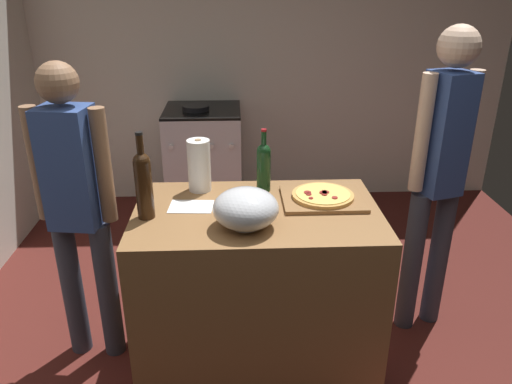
% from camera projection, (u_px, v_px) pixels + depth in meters
% --- Properties ---
extents(ground_plane, '(4.42, 3.48, 0.02)m').
position_uv_depth(ground_plane, '(267.00, 278.00, 3.48)').
color(ground_plane, '#511E19').
extents(kitchen_wall_rear, '(4.42, 0.10, 2.60)m').
position_uv_depth(kitchen_wall_rear, '(257.00, 55.00, 4.32)').
color(kitchen_wall_rear, silver).
rests_on(kitchen_wall_rear, ground_plane).
extents(counter, '(1.18, 0.74, 0.91)m').
position_uv_depth(counter, '(257.00, 290.00, 2.55)').
color(counter, olive).
rests_on(counter, ground_plane).
extents(cutting_board, '(0.40, 0.32, 0.02)m').
position_uv_depth(cutting_board, '(323.00, 199.00, 2.46)').
color(cutting_board, olive).
rests_on(cutting_board, counter).
extents(pizza, '(0.31, 0.31, 0.03)m').
position_uv_depth(pizza, '(323.00, 195.00, 2.45)').
color(pizza, tan).
rests_on(pizza, cutting_board).
extents(mixing_bowl, '(0.29, 0.29, 0.18)m').
position_uv_depth(mixing_bowl, '(246.00, 209.00, 2.18)').
color(mixing_bowl, '#B2B2B7').
rests_on(mixing_bowl, counter).
extents(paper_towel_roll, '(0.12, 0.12, 0.27)m').
position_uv_depth(paper_towel_roll, '(199.00, 165.00, 2.54)').
color(paper_towel_roll, white).
rests_on(paper_towel_roll, counter).
extents(wine_bottle_clear, '(0.08, 0.08, 0.41)m').
position_uv_depth(wine_bottle_clear, '(143.00, 182.00, 2.23)').
color(wine_bottle_clear, '#331E0F').
rests_on(wine_bottle_clear, counter).
extents(wine_bottle_green, '(0.07, 0.07, 0.33)m').
position_uv_depth(wine_bottle_green, '(264.00, 165.00, 2.53)').
color(wine_bottle_green, '#143819').
rests_on(wine_bottle_green, counter).
extents(recipe_sheet, '(0.22, 0.16, 0.00)m').
position_uv_depth(recipe_sheet, '(191.00, 207.00, 2.40)').
color(recipe_sheet, white).
rests_on(recipe_sheet, counter).
extents(stove, '(0.63, 0.63, 0.97)m').
position_uv_depth(stove, '(204.00, 162.00, 4.27)').
color(stove, '#B7B7BC').
rests_on(stove, ground_plane).
extents(person_in_stripes, '(0.40, 0.23, 1.59)m').
position_uv_depth(person_in_stripes, '(76.00, 200.00, 2.44)').
color(person_in_stripes, '#383D4C').
rests_on(person_in_stripes, ground_plane).
extents(person_in_red, '(0.35, 0.25, 1.73)m').
position_uv_depth(person_in_red, '(440.00, 168.00, 2.64)').
color(person_in_red, '#383D4C').
rests_on(person_in_red, ground_plane).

